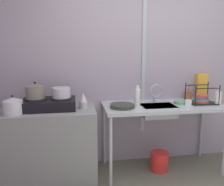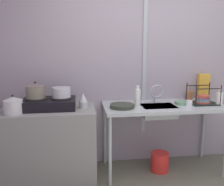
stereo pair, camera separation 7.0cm
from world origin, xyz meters
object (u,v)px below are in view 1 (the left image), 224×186
Objects in this scene: bucket_on_floor at (159,161)px; bottle_by_rack at (218,98)px; cereal_box at (202,86)px; sink_basin at (158,111)px; pot_on_right_burner at (61,92)px; cup_by_rack at (188,103)px; pot_beside_stove at (13,106)px; dish_rack at (201,99)px; bottle_by_sink at (137,97)px; percolator at (83,101)px; stove at (49,104)px; small_bowl_on_drainboard at (180,102)px; frying_pan at (122,106)px; utensil_jar at (188,95)px; pot_on_left_burner at (35,91)px; faucet at (156,92)px.

bottle_by_rack is at bearing -5.65° from bucket_on_floor.
sink_basin is at bearing -153.31° from cereal_box.
pot_on_right_burner is 2.64× the size of cup_by_rack.
pot_beside_stove reaches higher than bucket_on_floor.
bottle_by_sink reaches higher than dish_rack.
pot_beside_stove is 1.17× the size of percolator.
stove is 1.45× the size of sink_basin.
cup_by_rack is (1.50, -0.10, -0.15)m from pot_on_right_burner.
frying_pan is at bearing -174.22° from small_bowl_on_drainboard.
cup_by_rack is 0.23× the size of cereal_box.
bottle_by_sink is at bearing 176.82° from sink_basin.
utensil_jar is 0.88× the size of bucket_on_floor.
dish_rack reaches higher than pot_on_right_burner.
pot_on_right_burner is (0.28, 0.00, -0.03)m from pot_on_left_burner.
small_bowl_on_drainboard is at bearing 0.06° from pot_on_right_burner.
sink_basin is at bearing -2.02° from pot_on_right_burner.
bottle_by_rack is at bearing 0.28° from cup_by_rack.
utensil_jar is (-0.05, 0.26, 0.01)m from dish_rack.
pot_beside_stove is 2.00m from cup_by_rack.
percolator is at bearing 173.66° from frying_pan.
dish_rack reaches higher than sink_basin.
pot_on_right_burner reaches higher than bottle_by_rack.
dish_rack is (0.58, 0.04, 0.12)m from sink_basin.
bottle_by_sink is at bearing 179.58° from bucket_on_floor.
dish_rack reaches higher than small_bowl_on_drainboard.
bucket_on_floor is (-0.31, 0.07, -0.77)m from cup_by_rack.
bottle_by_rack is 0.62× the size of cereal_box.
bucket_on_floor is at bearing -149.72° from utensil_jar.
pot_beside_stove is at bearing -155.44° from stove.
pot_on_right_burner is at bearing 18.05° from pot_beside_stove.
pot_beside_stove is 1.39m from bottle_by_sink.
cup_by_rack is at bearing 1.78° from pot_beside_stove.
faucet is at bearing 172.55° from dish_rack.
pot_on_left_burner reaches higher than faucet.
small_bowl_on_drainboard is at bearing 2.84° from bottle_by_sink.
bottle_by_sink is 0.90m from bucket_on_floor.
faucet reaches higher than small_bowl_on_drainboard.
frying_pan is (0.45, -0.05, -0.06)m from percolator.
cup_by_rack is 0.53m from cereal_box.
frying_pan is at bearing -6.34° from percolator.
frying_pan is at bearing -159.93° from cereal_box.
stove is at bearing 176.54° from cup_by_rack.
cereal_box is at bearing 14.55° from faucet.
sink_basin is 5.23× the size of cup_by_rack.
bottle_by_sink is at bearing -177.16° from small_bowl_on_drainboard.
pot_beside_stove is at bearing -169.18° from utensil_jar.
bucket_on_floor is at bearing -1.10° from pot_on_left_burner.
small_bowl_on_drainboard is at bearing 179.02° from dish_rack.
stove is 2.89× the size of pot_beside_stove.
frying_pan is 0.22m from bottle_by_sink.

